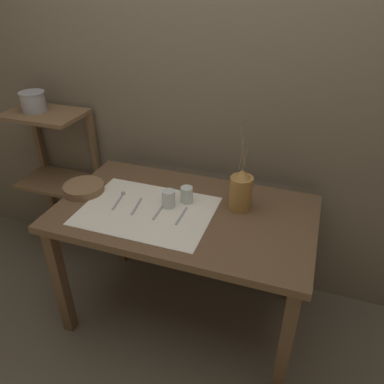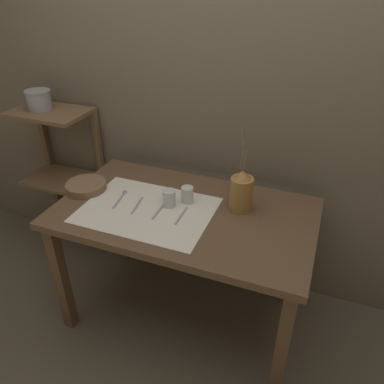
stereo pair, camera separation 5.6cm
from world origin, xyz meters
TOP-DOWN VIEW (x-y plane):
  - ground_plane at (0.00, 0.00)m, footprint 12.00×12.00m
  - stone_wall_back at (0.00, 0.50)m, footprint 7.00×0.06m
  - wooden_table at (0.00, 0.00)m, footprint 1.34×0.77m
  - wooden_shelf_unit at (-1.02, 0.32)m, footprint 0.49×0.32m
  - linen_cloth at (-0.18, -0.07)m, footprint 0.68×0.50m
  - pitcher_with_flowers at (0.27, 0.12)m, footprint 0.12×0.12m
  - wooden_bowl at (-0.60, -0.01)m, footprint 0.22×0.22m
  - glass_tumbler_near at (-0.09, 0.01)m, footprint 0.07×0.07m
  - glass_tumbler_far at (-0.01, 0.08)m, footprint 0.06×0.06m
  - spoon_inner at (-0.37, 0.01)m, footprint 0.04×0.17m
  - fork_outer at (-0.25, -0.05)m, footprint 0.03×0.16m
  - spoon_outer at (-0.12, -0.01)m, footprint 0.02×0.17m
  - knife_center at (0.01, -0.06)m, footprint 0.01×0.16m
  - metal_pot_large at (-1.09, 0.29)m, footprint 0.15×0.15m

SIDE VIEW (x-z plane):
  - ground_plane at x=0.00m, z-range 0.00..0.00m
  - wooden_table at x=0.00m, z-range 0.29..1.06m
  - wooden_shelf_unit at x=-1.02m, z-range 0.21..1.30m
  - linen_cloth at x=-0.18m, z-range 0.77..0.77m
  - fork_outer at x=-0.25m, z-range 0.77..0.78m
  - knife_center at x=0.01m, z-range 0.77..0.78m
  - spoon_inner at x=-0.37m, z-range 0.77..0.79m
  - spoon_outer at x=-0.12m, z-range 0.77..0.79m
  - wooden_bowl at x=-0.60m, z-range 0.77..0.81m
  - glass_tumbler_far at x=-0.01m, z-range 0.77..0.86m
  - glass_tumbler_near at x=-0.09m, z-range 0.77..0.87m
  - pitcher_with_flowers at x=0.27m, z-range 0.65..1.10m
  - metal_pot_large at x=-1.09m, z-range 1.09..1.21m
  - stone_wall_back at x=0.00m, z-range 0.00..2.40m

